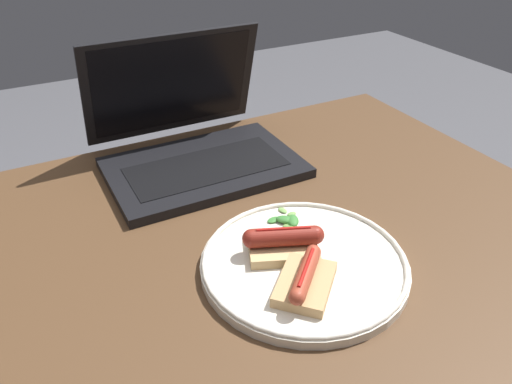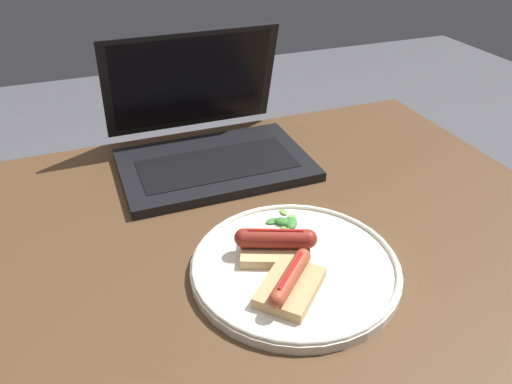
# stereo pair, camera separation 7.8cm
# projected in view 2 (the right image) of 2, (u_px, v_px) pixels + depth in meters

# --- Properties ---
(desk) EXTENTS (1.20, 0.80, 0.71)m
(desk) POSITION_uv_depth(u_px,v_px,m) (217.00, 274.00, 0.80)
(desk) COLOR #4C331E
(desk) RESTS_ON ground_plane
(laptop) EXTENTS (0.35, 0.30, 0.23)m
(laptop) POSITION_uv_depth(u_px,v_px,m) (208.00, 140.00, 0.97)
(laptop) COLOR black
(laptop) RESTS_ON desk
(plate) EXTENTS (0.30, 0.30, 0.02)m
(plate) POSITION_uv_depth(u_px,v_px,m) (295.00, 266.00, 0.70)
(plate) COLOR silver
(plate) RESTS_ON desk
(sausage_toast_left) EXTENTS (0.12, 0.12, 0.04)m
(sausage_toast_left) POSITION_uv_depth(u_px,v_px,m) (290.00, 283.00, 0.65)
(sausage_toast_left) COLOR tan
(sausage_toast_left) RESTS_ON plate
(sausage_toast_middle) EXTENTS (0.12, 0.10, 0.05)m
(sausage_toast_middle) POSITION_uv_depth(u_px,v_px,m) (276.00, 244.00, 0.71)
(sausage_toast_middle) COLOR tan
(sausage_toast_middle) RESTS_ON plate
(salad_pile) EXTENTS (0.05, 0.07, 0.01)m
(salad_pile) POSITION_uv_depth(u_px,v_px,m) (286.00, 223.00, 0.78)
(salad_pile) COLOR #709E4C
(salad_pile) RESTS_ON plate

